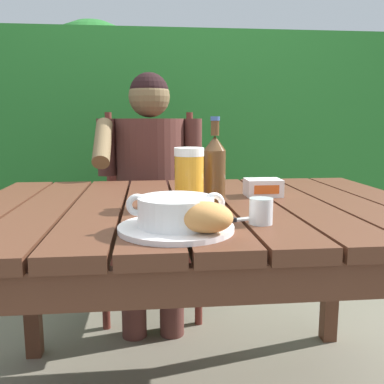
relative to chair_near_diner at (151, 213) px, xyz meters
The scene contains 12 objects.
dining_table 0.95m from the chair_near_diner, 81.40° to the right, with size 1.34×0.97×0.72m.
hedge_backdrop 0.90m from the chair_near_diner, 85.76° to the left, with size 3.20×0.85×1.64m.
chair_near_diner is the anchor object (origin of this frame).
person_eating 0.29m from the chair_near_diner, 90.85° to the right, with size 0.48×0.47×1.18m.
serving_plate 1.27m from the chair_near_diner, 87.81° to the right, with size 0.26×0.26×0.01m.
soup_bowl 1.28m from the chair_near_diner, 87.81° to the right, with size 0.22×0.17×0.07m.
bread_roll 1.35m from the chair_near_diner, 85.46° to the right, with size 0.14×0.13×0.07m.
beer_glass 1.06m from the chair_near_diner, 84.24° to the right, with size 0.08×0.08×0.17m.
beer_bottle 1.01m from the chair_near_diner, 78.83° to the right, with size 0.07×0.07×0.25m.
water_glass_small 1.26m from the chair_near_diner, 78.19° to the right, with size 0.06×0.06×0.06m.
butter_tub 0.95m from the chair_near_diner, 66.80° to the right, with size 0.11×0.09×0.06m.
table_knife 1.22m from the chair_near_diner, 80.66° to the right, with size 0.16×0.07×0.01m.
Camera 1 is at (-0.15, -1.25, 0.97)m, focal length 39.94 mm.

